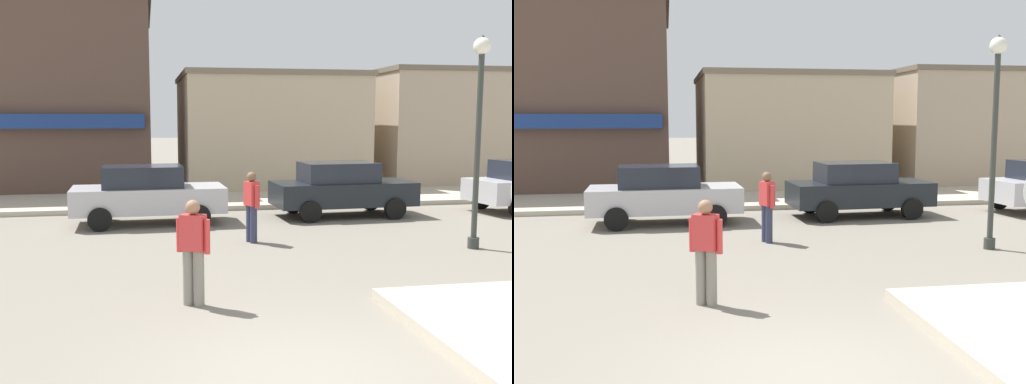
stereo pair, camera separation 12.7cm
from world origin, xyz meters
TOP-DOWN VIEW (x-y plane):
  - ground_plane at (0.00, 0.00)m, footprint 160.00×160.00m
  - kerb_far at (0.00, 13.93)m, footprint 80.00×4.00m
  - lamp_post at (5.23, 5.73)m, footprint 0.36×0.36m
  - parked_car_nearest at (-1.71, 10.11)m, footprint 4.04×1.96m
  - parked_car_second at (3.78, 10.37)m, footprint 4.07×2.02m
  - pedestrian_crossing_near at (-1.06, 2.87)m, footprint 0.52×0.37m
  - pedestrian_crossing_far at (0.60, 7.25)m, footprint 0.33×0.55m
  - building_corner_shop at (-5.74, 19.92)m, footprint 8.68×8.47m
  - building_storefront_left_near at (3.27, 18.95)m, footprint 7.14×7.11m
  - building_storefront_left_mid at (10.77, 18.25)m, footprint 6.06×5.27m

SIDE VIEW (x-z plane):
  - ground_plane at x=0.00m, z-range 0.00..0.00m
  - kerb_far at x=0.00m, z-range 0.00..0.15m
  - parked_car_nearest at x=-1.71m, z-range 0.03..1.59m
  - parked_car_second at x=3.78m, z-range 0.03..1.59m
  - pedestrian_crossing_near at x=-1.06m, z-range 0.06..1.67m
  - pedestrian_crossing_far at x=0.60m, z-range 0.06..1.67m
  - building_storefront_left_near at x=3.27m, z-range 0.00..4.58m
  - building_storefront_left_mid at x=10.77m, z-range 0.00..4.83m
  - lamp_post at x=5.23m, z-range 0.69..5.23m
  - building_corner_shop at x=-5.74m, z-range 0.00..7.34m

